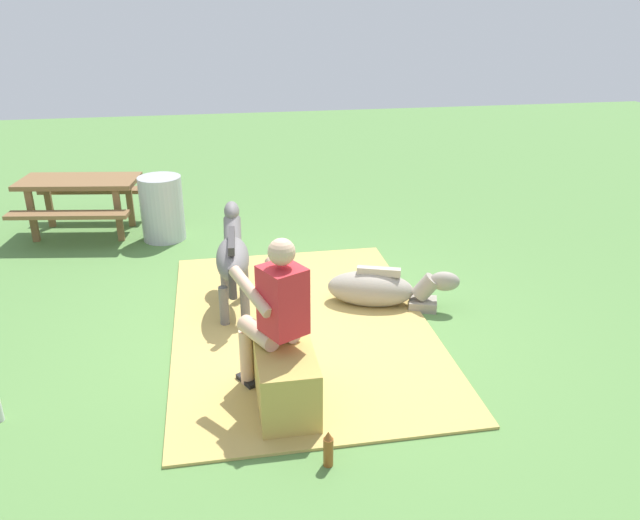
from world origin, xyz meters
name	(u,v)px	position (x,y,z in m)	size (l,w,h in m)	color
ground_plane	(301,325)	(0.00, 0.00, 0.00)	(24.00, 24.00, 0.00)	#568442
hay_patch	(301,325)	(-0.02, -0.01, 0.01)	(3.59, 2.43, 0.02)	tan
hay_bale	(286,379)	(-1.27, 0.30, 0.25)	(0.79, 0.44, 0.50)	tan
person_seated	(274,310)	(-1.11, 0.35, 0.77)	(0.72, 0.60, 1.38)	#D8AD8C
pony_standing	(233,256)	(0.48, 0.60, 0.58)	(1.35, 0.36, 0.94)	slate
pony_lying	(380,289)	(0.28, -0.87, 0.19)	(0.70, 1.35, 0.42)	gray
soda_bottle	(328,449)	(-1.96, 0.10, 0.13)	(0.07, 0.07, 0.28)	brown
water_barrel	(162,208)	(2.63, 1.42, 0.42)	(0.55, 0.55, 0.84)	#B2B2B7
picnic_bench	(80,192)	(3.02, 2.48, 0.58)	(1.51, 1.68, 0.75)	brown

